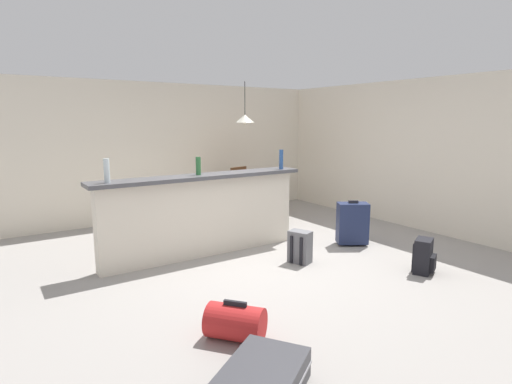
# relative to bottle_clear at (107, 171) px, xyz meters

# --- Properties ---
(ground_plane) EXTENTS (13.00, 13.00, 0.05)m
(ground_plane) POSITION_rel_bottle_clear_xyz_m (1.87, -0.54, -1.27)
(ground_plane) COLOR gray
(wall_back) EXTENTS (6.60, 0.10, 2.50)m
(wall_back) POSITION_rel_bottle_clear_xyz_m (1.87, 2.51, 0.00)
(wall_back) COLOR silver
(wall_back) RESTS_ON ground_plane
(wall_right) EXTENTS (0.10, 6.00, 2.50)m
(wall_right) POSITION_rel_bottle_clear_xyz_m (4.92, -0.24, 0.00)
(wall_right) COLOR silver
(wall_right) RESTS_ON ground_plane
(partition_half_wall) EXTENTS (2.80, 0.20, 1.06)m
(partition_half_wall) POSITION_rel_bottle_clear_xyz_m (1.23, 0.04, -0.72)
(partition_half_wall) COLOR silver
(partition_half_wall) RESTS_ON ground_plane
(bar_countertop) EXTENTS (2.96, 0.40, 0.05)m
(bar_countertop) POSITION_rel_bottle_clear_xyz_m (1.23, 0.04, -0.17)
(bar_countertop) COLOR #4C4C51
(bar_countertop) RESTS_ON partition_half_wall
(bottle_clear) EXTENTS (0.07, 0.07, 0.28)m
(bottle_clear) POSITION_rel_bottle_clear_xyz_m (0.00, 0.00, 0.00)
(bottle_clear) COLOR silver
(bottle_clear) RESTS_ON bar_countertop
(bottle_green) EXTENTS (0.07, 0.07, 0.24)m
(bottle_green) POSITION_rel_bottle_clear_xyz_m (1.19, 0.05, -0.02)
(bottle_green) COLOR #2D6B38
(bottle_green) RESTS_ON bar_countertop
(bottle_blue) EXTENTS (0.06, 0.06, 0.29)m
(bottle_blue) POSITION_rel_bottle_clear_xyz_m (2.49, -0.04, 0.00)
(bottle_blue) COLOR #284C89
(bottle_blue) RESTS_ON bar_countertop
(dining_table) EXTENTS (1.10, 0.80, 0.74)m
(dining_table) POSITION_rel_bottle_clear_xyz_m (2.91, 1.53, -0.60)
(dining_table) COLOR brown
(dining_table) RESTS_ON ground_plane
(dining_chair_near_partition) EXTENTS (0.43, 0.43, 0.93)m
(dining_chair_near_partition) POSITION_rel_bottle_clear_xyz_m (2.89, 1.02, -0.73)
(dining_chair_near_partition) COLOR #4C331E
(dining_chair_near_partition) RESTS_ON ground_plane
(dining_chair_far_side) EXTENTS (0.48, 0.48, 0.93)m
(dining_chair_far_side) POSITION_rel_bottle_clear_xyz_m (2.94, 2.04, -0.73)
(dining_chair_far_side) COLOR #4C331E
(dining_chair_far_side) RESTS_ON ground_plane
(pendant_lamp) EXTENTS (0.34, 0.34, 0.76)m
(pendant_lamp) POSITION_rel_bottle_clear_xyz_m (2.82, 1.48, 0.60)
(pendant_lamp) COLOR black
(suitcase_flat_charcoal) EXTENTS (0.87, 0.79, 0.22)m
(suitcase_flat_charcoal) POSITION_rel_bottle_clear_xyz_m (0.23, -2.83, -1.14)
(suitcase_flat_charcoal) COLOR #38383D
(suitcase_flat_charcoal) RESTS_ON ground_plane
(suitcase_upright_navy) EXTENTS (0.50, 0.44, 0.67)m
(suitcase_upright_navy) POSITION_rel_bottle_clear_xyz_m (3.27, -0.76, -0.92)
(suitcase_upright_navy) COLOR #1E284C
(suitcase_upright_navy) RESTS_ON ground_plane
(backpack_black) EXTENTS (0.33, 0.32, 0.42)m
(backpack_black) POSITION_rel_bottle_clear_xyz_m (3.14, -2.05, -1.05)
(backpack_black) COLOR black
(backpack_black) RESTS_ON ground_plane
(backpack_grey) EXTENTS (0.31, 0.33, 0.42)m
(backpack_grey) POSITION_rel_bottle_clear_xyz_m (2.14, -0.93, -1.05)
(backpack_grey) COLOR slate
(backpack_grey) RESTS_ON ground_plane
(duffel_bag_red) EXTENTS (0.53, 0.56, 0.34)m
(duffel_bag_red) POSITION_rel_bottle_clear_xyz_m (0.45, -2.11, -1.10)
(duffel_bag_red) COLOR red
(duffel_bag_red) RESTS_ON ground_plane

